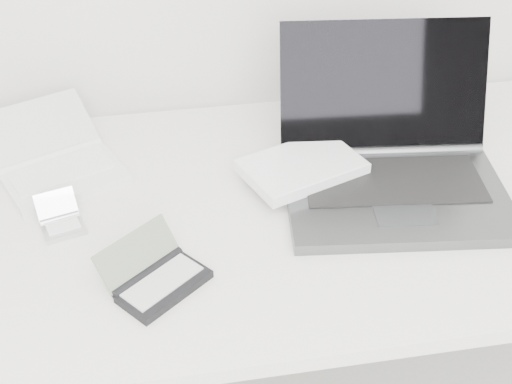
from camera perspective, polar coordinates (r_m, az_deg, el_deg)
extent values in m
cube|color=white|center=(1.42, 0.91, -1.36)|extent=(1.60, 0.80, 0.03)
cylinder|color=silver|center=(2.14, 19.13, -1.22)|extent=(0.04, 0.04, 0.70)
cube|color=#4F5153|center=(1.43, 11.19, -0.47)|extent=(0.47, 0.35, 0.02)
cube|color=black|center=(1.46, 10.91, 0.92)|extent=(0.37, 0.21, 0.00)
cube|color=black|center=(1.53, 10.18, 8.33)|extent=(0.45, 0.16, 0.26)
cylinder|color=#4F5153|center=(1.55, 10.08, 3.18)|extent=(0.43, 0.08, 0.03)
cube|color=#3B3D40|center=(1.38, 11.81, -1.68)|extent=(0.12, 0.09, 0.00)
cube|color=white|center=(1.46, 3.68, 2.02)|extent=(0.27, 0.23, 0.02)
cube|color=white|center=(1.45, 3.70, 2.44)|extent=(0.27, 0.22, 0.00)
cube|color=white|center=(1.52, -15.03, 1.12)|extent=(0.27, 0.24, 0.02)
cube|color=silver|center=(1.53, -15.30, 1.70)|extent=(0.22, 0.17, 0.00)
cube|color=silver|center=(1.62, -17.11, 4.85)|extent=(0.26, 0.21, 0.08)
cylinder|color=white|center=(1.58, -16.10, 2.73)|extent=(0.21, 0.11, 0.02)
cube|color=silver|center=(1.39, -15.13, -2.88)|extent=(0.09, 0.08, 0.01)
cube|color=white|center=(1.39, -15.17, -2.66)|extent=(0.07, 0.05, 0.00)
cube|color=#98A699|center=(1.41, -15.73, -0.94)|extent=(0.08, 0.05, 0.05)
cylinder|color=silver|center=(1.41, -15.43, -2.04)|extent=(0.07, 0.03, 0.01)
cube|color=black|center=(1.23, -7.33, -7.51)|extent=(0.17, 0.16, 0.01)
cube|color=#AFAFAF|center=(1.23, -7.50, -7.12)|extent=(0.15, 0.13, 0.00)
cube|color=slate|center=(1.25, -9.49, -4.86)|extent=(0.15, 0.13, 0.06)
cylinder|color=black|center=(1.25, -8.64, -6.38)|extent=(0.13, 0.11, 0.02)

